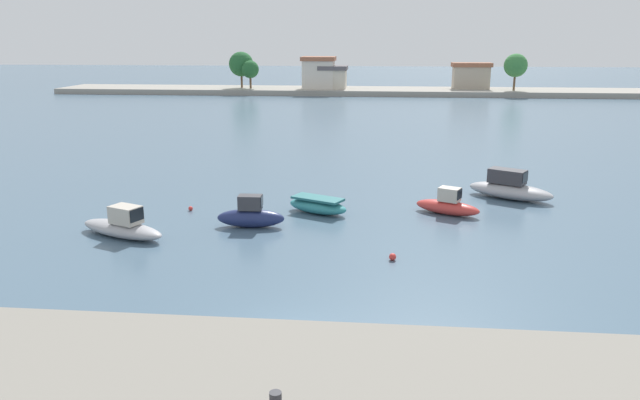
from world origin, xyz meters
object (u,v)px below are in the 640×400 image
moored_boat_0 (123,226)px  moored_boat_1 (251,216)px  moored_boat_4 (510,188)px  moored_boat_2 (318,206)px  moored_boat_3 (448,205)px  mooring_buoy_0 (393,257)px  mooring_buoy_1 (191,208)px

moored_boat_0 → moored_boat_1: 6.29m
moored_boat_1 → moored_boat_4: 16.12m
moored_boat_0 → moored_boat_4: size_ratio=0.97×
moored_boat_2 → moored_boat_3: moored_boat_3 is taller
mooring_buoy_0 → moored_boat_1: bearing=149.9°
moored_boat_3 → mooring_buoy_0: bearing=-86.5°
moored_boat_0 → mooring_buoy_0: 13.26m
moored_boat_0 → moored_boat_4: bearing=47.6°
moored_boat_3 → moored_boat_4: size_ratio=0.71×
moored_boat_4 → moored_boat_2: bearing=-128.7°
moored_boat_3 → moored_boat_4: 5.58m
moored_boat_1 → moored_boat_2: 4.29m
mooring_buoy_0 → mooring_buoy_1: (-11.20, 6.85, -0.03)m
moored_boat_2 → moored_boat_4: moored_boat_4 is taller
moored_boat_2 → moored_boat_4: (11.27, 4.27, 0.19)m
moored_boat_1 → moored_boat_3: bearing=16.1°
moored_boat_2 → mooring_buoy_1: moored_boat_2 is taller
moored_boat_1 → moored_boat_4: size_ratio=0.66×
mooring_buoy_1 → moored_boat_0: bearing=-111.6°
moored_boat_2 → moored_boat_3: bearing=29.3°
moored_boat_1 → moored_boat_3: 10.88m
moored_boat_0 → mooring_buoy_0: moored_boat_0 is taller
moored_boat_4 → mooring_buoy_1: moored_boat_4 is taller
moored_boat_0 → moored_boat_4: (20.37, 9.27, 0.11)m
moored_boat_4 → moored_boat_1: bearing=-123.1°
moored_boat_2 → mooring_buoy_0: (4.00, -7.04, -0.28)m
moored_boat_2 → mooring_buoy_0: moored_boat_2 is taller
moored_boat_2 → mooring_buoy_1: 7.21m
moored_boat_3 → mooring_buoy_0: 8.18m
moored_boat_0 → moored_boat_4: 22.38m
moored_boat_2 → mooring_buoy_0: bearing=-35.0°
mooring_buoy_0 → moored_boat_0: bearing=171.1°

